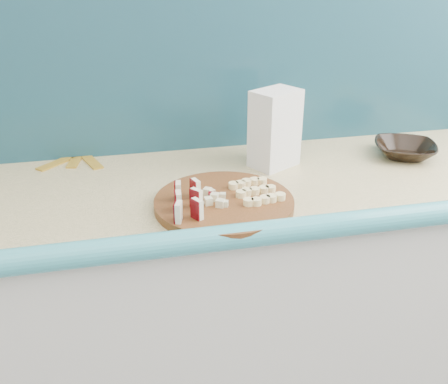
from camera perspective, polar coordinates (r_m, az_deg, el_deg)
kitchen_counter at (r=1.63m, az=-6.50°, el=-14.09°), size 2.20×0.63×0.91m
backsplash at (r=1.58m, az=-9.03°, el=13.12°), size 2.20×0.02×0.50m
cutting_board at (r=1.27m, az=0.00°, el=-1.27°), size 0.40×0.40×0.02m
apple_wedges at (r=1.21m, az=-4.26°, el=-0.91°), size 0.08×0.15×0.05m
apple_chunks at (r=1.25m, az=-0.96°, el=-0.62°), size 0.05×0.06×0.02m
banana_slices at (r=1.29m, az=3.62°, el=0.12°), size 0.13×0.14×0.02m
brown_bowl at (r=1.68m, az=19.95°, el=4.57°), size 0.25×0.25×0.05m
flour_bag at (r=1.49m, az=5.84°, el=7.20°), size 0.16×0.15×0.23m
banana_peel at (r=1.62m, az=-16.66°, el=3.45°), size 0.20×0.17×0.01m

